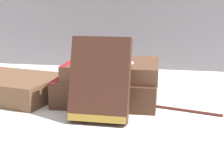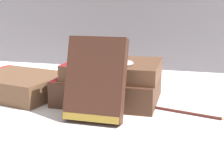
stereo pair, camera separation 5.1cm
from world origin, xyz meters
name	(u,v)px [view 1 (the left image)]	position (x,y,z in m)	size (l,w,h in m)	color
ground_plane	(109,107)	(0.00, 0.00, 0.00)	(3.00, 3.00, 0.00)	white
book_flat_bottom	(106,88)	(-0.01, 0.04, 0.03)	(0.21, 0.17, 0.05)	#4C2D1E
book_flat_top	(111,69)	(-0.01, 0.05, 0.07)	(0.19, 0.17, 0.03)	brown
book_side_left	(12,86)	(-0.23, 0.03, 0.02)	(0.23, 0.19, 0.05)	brown
book_leaning_front	(103,83)	(0.00, -0.07, 0.07)	(0.10, 0.07, 0.15)	#422319
pocket_watch	(122,63)	(0.02, 0.02, 0.09)	(0.05, 0.05, 0.01)	white
reading_glasses	(101,82)	(-0.06, 0.19, 0.00)	(0.11, 0.06, 0.00)	#ADADB2
fountain_pen	(191,109)	(0.16, 0.00, 0.00)	(0.15, 0.05, 0.01)	#471E19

